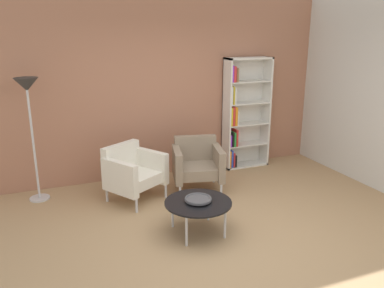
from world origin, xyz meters
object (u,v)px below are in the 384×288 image
coffee_table_low (198,204)px  armchair_spare_guest (197,163)px  bookshelf_tall (242,115)px  armchair_near_window (133,171)px  decorative_bowl (198,199)px  floor_lamp_torchiere (28,99)px

coffee_table_low → armchair_spare_guest: armchair_spare_guest is taller
bookshelf_tall → armchair_near_window: 2.29m
bookshelf_tall → decorative_bowl: bookshelf_tall is taller
floor_lamp_torchiere → armchair_spare_guest: bearing=-12.3°
armchair_spare_guest → floor_lamp_torchiere: (-2.25, 0.49, 1.03)m
bookshelf_tall → armchair_near_window: (-2.12, -0.69, -0.51)m
armchair_spare_guest → coffee_table_low: bearing=-98.1°
bookshelf_tall → armchair_near_window: bearing=-162.0°
armchair_spare_guest → armchair_near_window: bearing=-166.6°
bookshelf_tall → coffee_table_low: size_ratio=2.37×
armchair_near_window → floor_lamp_torchiere: 1.70m
bookshelf_tall → floor_lamp_torchiere: size_ratio=1.09×
bookshelf_tall → decorative_bowl: bearing=-130.0°
bookshelf_tall → armchair_spare_guest: bookshelf_tall is taller
decorative_bowl → armchair_near_window: (-0.49, 1.25, -0.02)m
armchair_near_window → armchair_spare_guest: same height
coffee_table_low → armchair_near_window: (-0.49, 1.25, 0.04)m
bookshelf_tall → armchair_near_window: size_ratio=2.03×
coffee_table_low → armchair_spare_guest: size_ratio=0.94×
floor_lamp_torchiere → coffee_table_low: bearing=-44.7°
decorative_bowl → armchair_near_window: 1.34m
armchair_spare_guest → decorative_bowl: bearing=-98.1°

